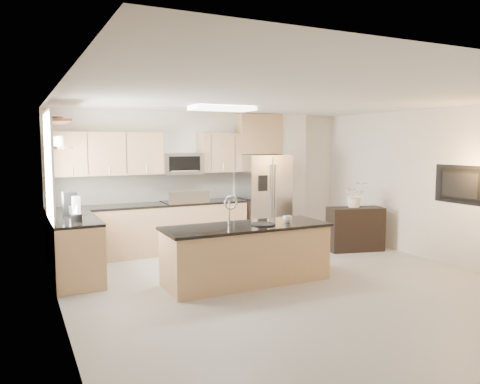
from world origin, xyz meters
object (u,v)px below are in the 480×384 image
range (184,226)px  kettle (77,211)px  blender (76,211)px  cup (287,219)px  bowl (55,118)px  refrigerator (263,199)px  flower_vase (355,188)px  platter (263,224)px  island (246,254)px  television (459,185)px  credenza (355,229)px  coffee_maker (70,204)px  microwave (181,164)px

range → kettle: 2.38m
blender → kettle: bearing=80.9°
cup → bowl: bearing=152.3°
refrigerator → flower_vase: bearing=-47.5°
refrigerator → kettle: 3.84m
kettle → range: bearing=29.1°
refrigerator → blender: refrigerator is taller
platter → bowl: bowl is taller
island → bowl: bearing=147.6°
range → platter: range is taller
blender → television: size_ratio=0.33×
bowl → television: bearing=-22.1°
platter → kettle: 2.71m
credenza → television: bearing=-56.0°
bowl → credenza: bearing=-7.0°
range → kettle: kettle is taller
island → cup: island is taller
kettle → coffee_maker: (-0.07, 0.32, 0.06)m
coffee_maker → bowl: 1.29m
kettle → television: television is taller
range → coffee_maker: coffee_maker is taller
microwave → credenza: (2.89, -1.53, -1.22)m
range → television: 4.78m
bowl → flower_vase: size_ratio=0.43×
platter → coffee_maker: (-2.46, 1.59, 0.24)m
refrigerator → blender: 3.99m
platter → cup: bearing=3.1°
microwave → cup: microwave is taller
blender → microwave: bearing=36.9°
platter → kettle: bearing=152.1°
range → island: size_ratio=0.47×
cup → bowl: 3.74m
television → credenza: bearing=20.0°
range → bowl: bearing=-161.0°
coffee_maker → television: television is taller
microwave → television: 4.79m
cup → flower_vase: bearing=25.4°
island → credenza: (2.75, 0.90, -0.01)m
range → island: 2.31m
range → blender: 2.59m
microwave → coffee_maker: size_ratio=2.10×
kettle → television: (5.54, -2.00, 0.32)m
blender → island: bearing=-21.5°
island → kettle: (-2.16, 1.18, 0.61)m
cup → blender: 3.01m
microwave → platter: bearing=-81.7°
range → flower_vase: (2.88, -1.38, 0.71)m
island → range: bearing=93.6°
television → cup: bearing=74.6°
refrigerator → kettle: bearing=-163.7°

